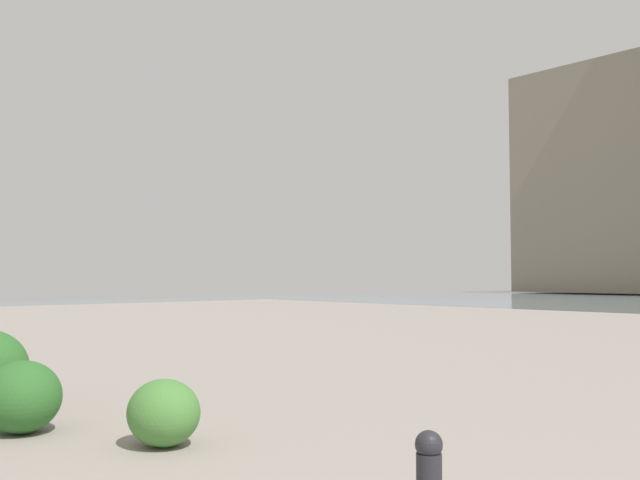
% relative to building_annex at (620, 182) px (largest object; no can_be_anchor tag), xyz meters
% --- Properties ---
extents(building_annex, '(16.24, 13.45, 21.55)m').
position_rel_building_annex_xyz_m(building_annex, '(0.00, 0.00, 0.00)').
color(building_annex, gray).
rests_on(building_annex, ground).
extents(shrub_round, '(0.67, 0.61, 0.57)m').
position_rel_building_annex_xyz_m(shrub_round, '(-24.59, 63.97, -10.49)').
color(shrub_round, '#477F38').
rests_on(shrub_round, ground).
extents(shrub_wide, '(0.79, 0.71, 0.67)m').
position_rel_building_annex_xyz_m(shrub_wide, '(-23.25, 64.70, -10.44)').
color(shrub_wide, '#2D6628').
rests_on(shrub_wide, ground).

